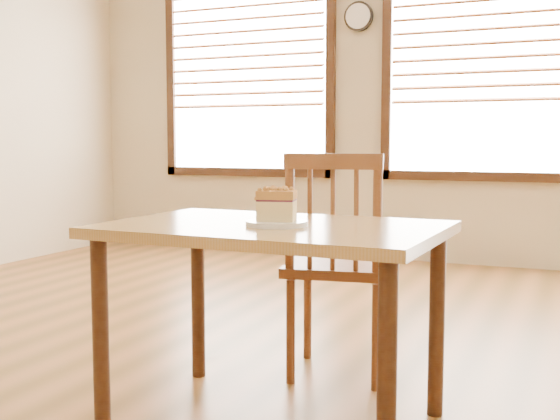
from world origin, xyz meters
name	(u,v)px	position (x,y,z in m)	size (l,w,h in m)	color
window_left	(247,61)	(-1.90, 3.97, 1.81)	(1.76, 0.10, 1.96)	white
window_right	(487,49)	(0.30, 3.97, 1.81)	(1.76, 0.10, 1.96)	white
wall_clock	(359,16)	(-0.80, 3.96, 2.15)	(0.26, 0.05, 0.26)	black
cafe_table_main	(273,251)	(0.03, 0.22, 0.65)	(1.23, 0.84, 0.75)	#B18445
cafe_chair_main	(338,264)	(0.09, 0.81, 0.51)	(0.53, 0.53, 1.01)	brown
plate	(277,223)	(0.06, 0.18, 0.76)	(0.22, 0.22, 0.02)	white
cake_slice	(276,204)	(0.06, 0.18, 0.83)	(0.15, 0.13, 0.13)	#DFC27E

